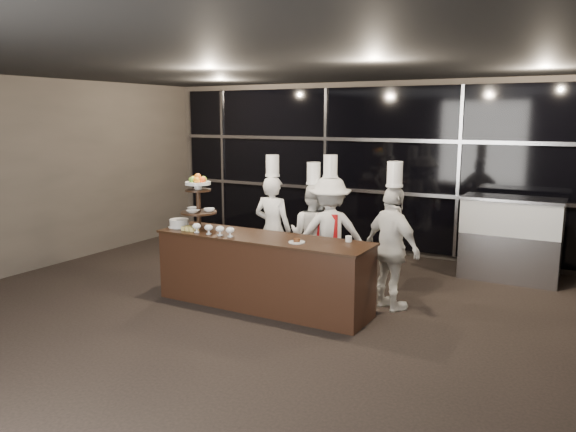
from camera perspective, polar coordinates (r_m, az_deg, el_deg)
The scene contains 14 objects.
room at distance 5.51m, azimuth -7.11°, elevation 0.54°, with size 10.00×10.00×10.00m.
window_wall at distance 9.89m, azimuth 10.17°, elevation 4.72°, with size 8.60×0.10×2.80m.
buffet_counter at distance 7.16m, azimuth -2.59°, elevation -5.63°, with size 2.84×0.74×0.92m.
display_stand at distance 7.55m, azimuth -9.10°, elevation 1.85°, with size 0.48×0.48×0.74m.
compotes at distance 7.18m, azimuth -7.56°, elevation -1.25°, with size 0.64×0.11×0.12m.
layer_cake at distance 7.76m, azimuth -10.98°, elevation -0.72°, with size 0.30×0.30×0.11m.
pastry_squares at distance 7.50m, azimuth -9.94°, elevation -1.26°, with size 0.20×0.13×0.05m.
small_plate at distance 6.69m, azimuth 0.90°, elevation -2.60°, with size 0.20×0.20×0.05m.
chef_cup at distance 6.78m, azimuth 6.20°, elevation -2.32°, with size 0.08×0.08×0.07m, color white.
display_case at distance 8.90m, azimuth 21.69°, elevation -1.75°, with size 1.40×0.61×1.24m.
chef_a at distance 8.15m, azimuth -1.56°, elevation -1.15°, with size 0.59×0.40×1.87m.
chef_b at distance 7.98m, azimuth 2.57°, elevation -1.83°, with size 0.75×0.61×1.78m.
chef_c at distance 7.83m, azimuth 4.24°, elevation -1.70°, with size 1.18×1.06×1.89m.
chef_d at distance 7.10m, azimuth 10.55°, elevation -3.11°, with size 0.99×0.78×1.87m.
Camera 1 is at (3.24, -4.36, 2.41)m, focal length 35.00 mm.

